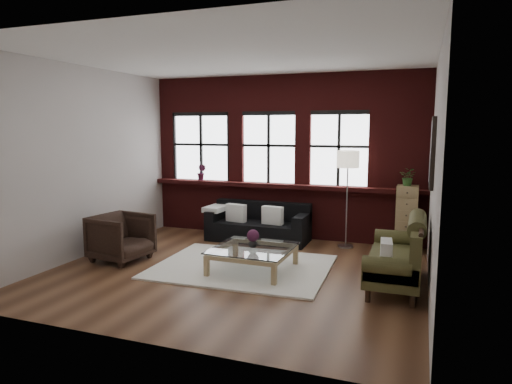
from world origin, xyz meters
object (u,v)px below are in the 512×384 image
(drawer_chest, at_px, (406,219))
(armchair, at_px, (121,237))
(dark_sofa, at_px, (258,223))
(coffee_table, at_px, (253,260))
(vase, at_px, (253,243))
(vintage_settee, at_px, (395,252))
(floor_lamp, at_px, (347,195))

(drawer_chest, bearing_deg, armchair, -153.62)
(dark_sofa, height_order, armchair, armchair)
(armchair, distance_m, coffee_table, 2.27)
(vase, distance_m, drawer_chest, 2.93)
(armchair, xyz_separation_m, drawer_chest, (4.39, 2.18, 0.20))
(drawer_chest, bearing_deg, vintage_settee, -92.46)
(dark_sofa, distance_m, armchair, 2.61)
(coffee_table, bearing_deg, dark_sofa, 107.52)
(vintage_settee, distance_m, coffee_table, 2.08)
(dark_sofa, bearing_deg, floor_lamp, 3.91)
(dark_sofa, xyz_separation_m, coffee_table, (0.58, -1.82, -0.17))
(armchair, distance_m, floor_lamp, 4.00)
(coffee_table, distance_m, drawer_chest, 2.95)
(dark_sofa, bearing_deg, vintage_settee, -33.08)
(vintage_settee, xyz_separation_m, floor_lamp, (-0.96, 1.83, 0.48))
(coffee_table, bearing_deg, vase, -135.00)
(armchair, bearing_deg, floor_lamp, -49.50)
(vase, height_order, drawer_chest, drawer_chest)
(coffee_table, xyz_separation_m, vase, (-0.00, -0.00, 0.27))
(vintage_settee, bearing_deg, floor_lamp, 117.68)
(vintage_settee, xyz_separation_m, coffee_table, (-2.06, -0.11, -0.29))
(coffee_table, bearing_deg, armchair, -175.30)
(vase, bearing_deg, armchair, -175.30)
(dark_sofa, xyz_separation_m, vintage_settee, (2.63, -1.71, 0.12))
(vase, bearing_deg, vintage_settee, 3.01)
(armchair, relative_size, coffee_table, 0.73)
(dark_sofa, height_order, vintage_settee, vintage_settee)
(coffee_table, height_order, floor_lamp, floor_lamp)
(coffee_table, height_order, drawer_chest, drawer_chest)
(vintage_settee, bearing_deg, coffee_table, -176.99)
(coffee_table, distance_m, vase, 0.27)
(dark_sofa, bearing_deg, armchair, -129.84)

